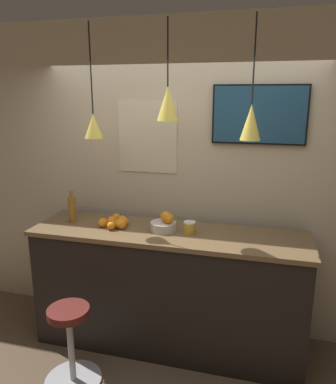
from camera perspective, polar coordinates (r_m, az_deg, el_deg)
name	(u,v)px	position (r m, az deg, el deg)	size (l,w,h in m)	color
back_wall	(180,181)	(3.52, 1.81, 1.71)	(8.00, 0.06, 2.90)	beige
service_counter	(168,289)	(3.45, 0.00, -14.59)	(2.38, 0.65, 1.10)	black
bar_stool	(70,339)	(3.23, -14.65, -20.89)	(0.45, 0.45, 0.66)	#B7B7BC
fruit_bowl	(165,223)	(3.22, -0.46, -4.71)	(0.22, 0.22, 0.16)	beige
orange_pile	(116,222)	(3.37, -7.93, -4.53)	(0.26, 0.28, 0.08)	orange
juice_bottle	(72,209)	(3.53, -14.40, -2.50)	(0.07, 0.07, 0.30)	olive
spread_jar	(190,227)	(3.18, 3.31, -5.39)	(0.10, 0.10, 0.10)	gold
pendant_lamp_left	(94,125)	(3.24, -11.28, 9.94)	(0.16, 0.16, 0.92)	black
pendant_lamp_middle	(168,104)	(3.01, -0.03, 13.33)	(0.17, 0.17, 0.77)	black
pendant_lamp_right	(251,122)	(2.91, 12.52, 10.41)	(0.16, 0.16, 0.90)	black
mounted_tv	(259,115)	(3.30, 13.73, 11.37)	(0.79, 0.04, 0.50)	black
wall_poster	(147,137)	(3.50, -3.15, 8.35)	(0.56, 0.01, 0.66)	beige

